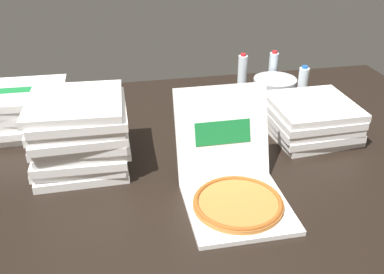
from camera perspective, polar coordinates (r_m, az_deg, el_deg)
name	(u,v)px	position (r m, az deg, el deg)	size (l,w,h in m)	color
ground_plane	(186,177)	(2.05, -0.75, -5.12)	(3.20, 2.40, 0.02)	black
open_pizza_box	(234,185)	(1.86, 5.32, -6.09)	(0.41, 0.55, 0.41)	white
pizza_stack_left_near	(80,133)	(2.10, -14.03, 0.50)	(0.44, 0.45, 0.34)	white
pizza_stack_right_mid	(26,109)	(2.56, -20.27, 3.34)	(0.44, 0.45, 0.23)	white
pizza_stack_center_near	(310,119)	(2.41, 14.80, 2.21)	(0.44, 0.45, 0.19)	white
ice_bucket	(274,89)	(2.82, 10.41, 6.01)	(0.26, 0.26, 0.13)	#B7BABF
water_bottle_0	(273,70)	(2.97, 10.24, 8.31)	(0.06, 0.06, 0.25)	silver
water_bottle_1	(302,87)	(2.75, 13.84, 6.20)	(0.06, 0.06, 0.25)	white
water_bottle_2	(242,73)	(2.90, 6.40, 8.02)	(0.06, 0.06, 0.25)	white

